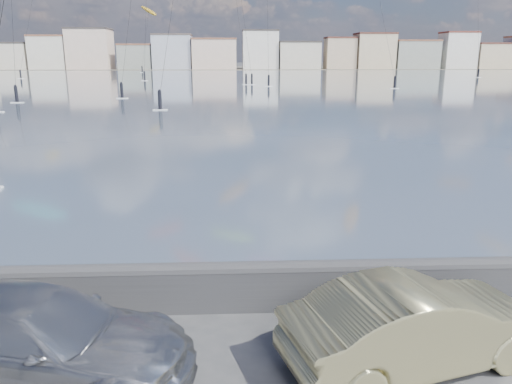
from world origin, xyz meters
TOP-DOWN VIEW (x-y plane):
  - bay_water at (0.00, 91.50)m, footprint 500.00×177.00m
  - far_shore_strip at (0.00, 200.00)m, footprint 500.00×60.00m
  - seawall at (0.00, 2.70)m, footprint 400.00×0.36m
  - far_buildings at (1.31, 186.00)m, footprint 240.79×13.26m
  - car_silver at (-2.70, 0.54)m, footprint 5.49×3.13m
  - car_champagne at (3.57, 0.64)m, footprint 4.88×2.83m
  - kitesurfer_12 at (-24.88, 156.22)m, footprint 7.95×13.46m

SIDE VIEW (x-z plane):
  - bay_water at x=0.00m, z-range 0.01..0.01m
  - far_shore_strip at x=0.00m, z-range 0.01..0.01m
  - seawall at x=0.00m, z-range 0.04..1.12m
  - car_silver at x=-2.70m, z-range 0.00..1.50m
  - car_champagne at x=3.57m, z-range 0.00..1.52m
  - far_buildings at x=1.31m, z-range -1.27..13.33m
  - kitesurfer_12 at x=-24.88m, z-range 7.68..28.38m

